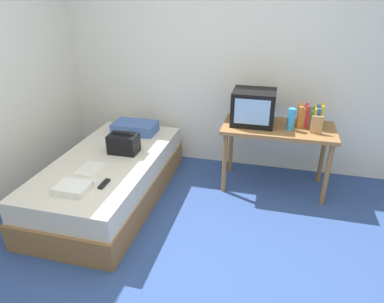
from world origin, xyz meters
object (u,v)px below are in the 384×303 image
magazine (90,169)px  desk (278,134)px  water_bottle (291,119)px  folded_towel (73,188)px  bed (110,178)px  pillow (135,127)px  picture_frame (317,125)px  tv (253,107)px  book_row (310,117)px  remote_dark (104,184)px  handbag (124,144)px

magazine → desk: bearing=28.2°
water_bottle → folded_towel: (-1.77, -1.25, -0.34)m
bed → water_bottle: bearing=18.4°
pillow → picture_frame: bearing=-4.4°
desk → pillow: desk is taller
tv → book_row: size_ratio=1.78×
remote_dark → bed: bearing=113.5°
water_bottle → folded_towel: size_ratio=0.81×
desk → handbag: bearing=-162.2°
bed → remote_dark: 0.60m
picture_frame → desk: bearing=163.6°
pillow → handbag: handbag is taller
folded_towel → magazine: bearing=99.5°
tv → water_bottle: tv is taller
picture_frame → pillow: size_ratio=0.35×
water_bottle → remote_dark: size_ratio=1.45×
water_bottle → pillow: 1.80m
water_bottle → bed: bearing=-161.6°
desk → pillow: size_ratio=2.29×
tv → handbag: bearing=-157.8°
water_bottle → magazine: bearing=-155.0°
desk → book_row: book_row is taller
desk → remote_dark: (-1.45, -1.16, -0.15)m
water_bottle → remote_dark: 1.94m
desk → tv: tv is taller
book_row → folded_towel: bearing=-144.7°
magazine → picture_frame: bearing=21.4°
picture_frame → folded_towel: (-2.01, -1.21, -0.31)m
water_bottle → picture_frame: (0.25, -0.04, -0.02)m
pillow → folded_towel: size_ratio=1.81×
book_row → folded_towel: 2.42m
tv → book_row: bearing=4.7°
desk → picture_frame: picture_frame is taller
picture_frame → water_bottle: bearing=171.1°
tv → folded_towel: tv is taller
book_row → pillow: bearing=-179.4°
bed → folded_towel: bearing=-89.2°
handbag → desk: bearing=17.8°
remote_dark → folded_towel: bearing=-142.0°
folded_towel → water_bottle: bearing=35.3°
magazine → remote_dark: bearing=-40.5°
bed → handbag: bearing=55.5°
magazine → bed: bearing=77.7°
water_bottle → magazine: (-1.83, -0.86, -0.36)m
water_bottle → magazine: 2.06m
tv → pillow: bearing=178.9°
folded_towel → desk: bearing=38.5°
tv → water_bottle: 0.41m
picture_frame → pillow: 2.04m
pillow → book_row: bearing=0.6°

